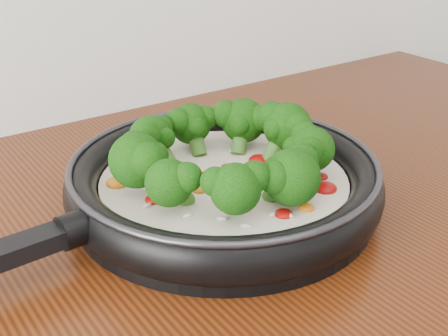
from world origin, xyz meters
TOP-DOWN VIEW (x-y plane):
  - skillet at (0.06, 1.13)m, footprint 0.57×0.38m

SIDE VIEW (x-z plane):
  - skillet at x=0.06m, z-range 0.89..0.99m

